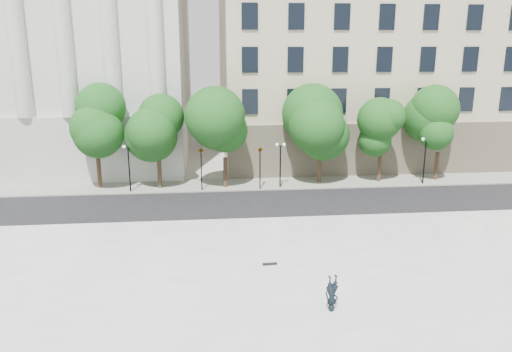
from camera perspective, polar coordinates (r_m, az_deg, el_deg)
The scene contains 12 objects.
ground at distance 21.74m, azimuth -5.70°, elevation -18.61°, with size 160.00×160.00×0.00m, color #B8B5AD.
plaza at distance 24.19m, azimuth -5.71°, elevation -14.27°, with size 44.00×22.00×0.45m, color white.
street at distance 38.09m, azimuth -5.68°, elevation -3.58°, with size 60.00×8.00×0.02m, color black.
far_sidewalk at distance 43.82m, azimuth -5.68°, elevation -1.06°, with size 60.00×4.00×0.12m, color #9A988E.
building_west at distance 59.34m, azimuth -23.22°, elevation 14.51°, with size 31.50×27.65×25.60m.
building_east at distance 60.39m, azimuth 13.95°, elevation 13.56°, with size 36.00×26.15×23.00m.
traffic_light_west at distance 41.31m, azimuth -6.33°, elevation 3.15°, with size 0.38×1.74×4.20m.
traffic_light_east at distance 41.53m, azimuth 0.47°, elevation 3.25°, with size 0.92×1.68×4.17m.
person_lying at distance 23.20m, azimuth 8.63°, elevation -14.44°, with size 0.61×0.40×1.68m, color black.
skateboard at distance 27.33m, azimuth 1.58°, elevation -10.01°, with size 0.78×0.20×0.08m, color black.
street_trees at distance 42.43m, azimuth -4.07°, elevation 5.75°, with size 46.80×5.26×7.86m.
lamp_posts at distance 41.77m, azimuth -5.87°, elevation 2.14°, with size 38.65×0.28×4.39m.
Camera 1 is at (0.31, -18.18, 11.92)m, focal length 35.00 mm.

